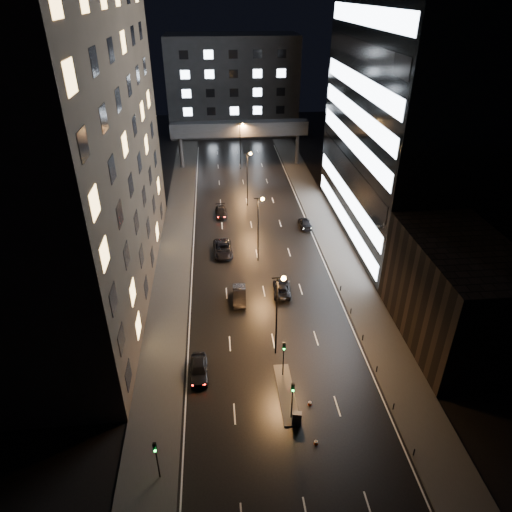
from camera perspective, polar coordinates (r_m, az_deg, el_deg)
The scene contains 26 objects.
ground at distance 78.38m, azimuth -0.60°, elevation 3.95°, with size 160.00×160.00×0.00m, color black.
sidewalk_left at distance 74.01m, azimuth -9.96°, elevation 1.81°, with size 5.00×110.00×0.15m, color #383533.
sidewalk_right at distance 75.93m, azimuth 9.17°, elevation 2.66°, with size 5.00×110.00×0.15m, color #383533.
building_left at distance 58.38m, azimuth -22.48°, elevation 13.32°, with size 15.00×48.00×40.00m, color #2D2319.
building_right_low at distance 54.95m, azimuth 23.67°, elevation -4.36°, with size 10.00×18.00×12.00m, color black.
building_right_glass at distance 73.75m, azimuth 20.51°, elevation 18.94°, with size 20.00×36.00×45.00m, color black.
building_far at distance 129.95m, azimuth -2.94°, elevation 20.51°, with size 34.00×14.00×25.00m, color #333335.
skybridge at distance 103.53m, azimuth -2.09°, elevation 15.56°, with size 30.00×3.00×10.00m.
median_island at distance 47.73m, azimuth 3.81°, elevation -16.76°, with size 1.60×8.00×0.15m, color #383533.
traffic_signal_near at distance 47.34m, azimuth 3.47°, elevation -12.07°, with size 0.28×0.34×4.40m.
traffic_signal_far at distance 43.51m, azimuth 4.57°, elevation -16.95°, with size 0.28×0.34×4.40m.
traffic_signal_corner at distance 40.45m, azimuth -12.36°, elevation -23.16°, with size 0.28×0.34×4.40m.
bollard_row at distance 52.69m, azimuth 13.99°, elevation -11.70°, with size 0.12×25.12×0.90m.
streetlight_near at distance 47.81m, azimuth 2.82°, elevation -6.24°, with size 1.45×0.50×10.15m.
streetlight_mid_a at distance 64.80m, azimuth 0.41°, elevation 4.36°, with size 1.45×0.50×10.15m.
streetlight_mid_b at distance 83.15m, azimuth -0.99°, elevation 10.43°, with size 1.45×0.50×10.15m.
streetlight_far at distance 102.11m, azimuth -1.90°, elevation 14.28°, with size 1.45×0.50×10.15m.
car_away_a at distance 49.30m, azimuth -7.16°, elevation -13.87°, with size 1.86×4.63×1.58m, color black.
car_away_b at distance 59.09m, azimuth -2.10°, elevation -4.97°, with size 1.68×4.81×1.59m, color black.
car_away_c at distance 69.48m, azimuth -4.16°, elevation 0.90°, with size 2.73×5.91×1.64m, color black.
car_away_d at distance 81.47m, azimuth -4.39°, elevation 5.49°, with size 1.98×4.87×1.41m, color black.
car_toward_a at distance 60.72m, azimuth 3.24°, elevation -4.05°, with size 2.22×4.81×1.34m, color black.
car_toward_b at distance 77.80m, azimuth 6.14°, elevation 4.10°, with size 1.86×4.58×1.33m, color black.
utility_cabinet at distance 44.83m, azimuth 5.14°, elevation -19.51°, with size 0.84×0.50×1.34m, color #454547.
cone_a at distance 44.11m, azimuth 7.51°, elevation -22.06°, with size 0.38×0.38×0.49m, color #FE560D.
cone_b at distance 46.87m, azimuth 6.75°, elevation -17.77°, with size 0.40×0.40×0.51m, color red.
Camera 1 is at (-5.75, -29.84, 35.12)m, focal length 32.00 mm.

